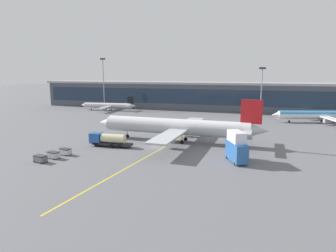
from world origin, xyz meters
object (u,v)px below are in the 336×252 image
object	(u,v)px
commuter_jet_near	(320,115)
commuter_jet_far	(108,105)
main_airliner	(176,127)
catering_lift	(237,147)
fuel_tanker	(108,140)
baggage_cart_0	(40,159)
baggage_cart_1	(53,155)
baggage_cart_2	(65,151)

from	to	relation	value
commuter_jet_near	commuter_jet_far	bearing A→B (deg)	176.08
main_airliner	commuter_jet_near	world-z (taller)	main_airliner
catering_lift	commuter_jet_near	bearing A→B (deg)	67.83
catering_lift	commuter_jet_near	size ratio (longest dim) A/B	0.21
fuel_tanker	catering_lift	world-z (taller)	catering_lift
baggage_cart_0	commuter_jet_far	distance (m)	84.21
main_airliner	catering_lift	size ratio (longest dim) A/B	6.46
main_airliner	commuter_jet_near	xyz separation A→B (m)	(40.98, 46.32, -1.28)
catering_lift	baggage_cart_1	size ratio (longest dim) A/B	2.49
fuel_tanker	commuter_jet_near	size ratio (longest dim) A/B	0.32
baggage_cart_2	baggage_cart_1	bearing A→B (deg)	-101.04
commuter_jet_far	baggage_cart_2	bearing A→B (deg)	-67.03
main_airliner	catering_lift	distance (m)	21.27
main_airliner	fuel_tanker	world-z (taller)	main_airliner
baggage_cart_2	commuter_jet_far	xyz separation A→B (m)	(-30.76, 72.56, 1.69)
fuel_tanker	baggage_cart_2	world-z (taller)	fuel_tanker
commuter_jet_near	baggage_cart_1	bearing A→B (deg)	-131.48
baggage_cart_1	commuter_jet_far	world-z (taller)	commuter_jet_far
catering_lift	commuter_jet_near	distance (m)	64.02
catering_lift	commuter_jet_far	xyz separation A→B (m)	(-67.37, 65.57, -0.59)
main_airliner	baggage_cart_2	world-z (taller)	main_airliner
baggage_cart_1	baggage_cart_2	xyz separation A→B (m)	(0.61, 3.14, 0.00)
catering_lift	main_airliner	bearing A→B (deg)	142.36
fuel_tanker	baggage_cart_1	size ratio (longest dim) A/B	3.77
baggage_cart_0	baggage_cart_1	xyz separation A→B (m)	(0.61, 3.14, 0.00)
catering_lift	commuter_jet_far	distance (m)	94.01
baggage_cart_0	baggage_cart_2	xyz separation A→B (m)	(1.23, 6.28, 0.00)
fuel_tanker	baggage_cart_2	xyz separation A→B (m)	(-5.19, -9.82, -0.96)
catering_lift	baggage_cart_1	xyz separation A→B (m)	(-37.22, -10.14, -2.28)
baggage_cart_0	commuter_jet_near	xyz separation A→B (m)	(61.99, 72.57, 2.04)
commuter_jet_far	fuel_tanker	bearing A→B (deg)	-60.19
fuel_tanker	catering_lift	distance (m)	31.57
main_airliner	commuter_jet_near	size ratio (longest dim) A/B	1.35
commuter_jet_far	commuter_jet_near	bearing A→B (deg)	-3.92
baggage_cart_0	commuter_jet_near	size ratio (longest dim) A/B	0.08
catering_lift	baggage_cart_1	bearing A→B (deg)	-164.76
baggage_cart_0	baggage_cart_2	bearing A→B (deg)	78.96
baggage_cart_2	commuter_jet_near	xyz separation A→B (m)	(60.77, 66.29, 2.04)
baggage_cart_2	commuter_jet_far	world-z (taller)	commuter_jet_far
catering_lift	commuter_jet_far	size ratio (longest dim) A/B	0.25
fuel_tanker	baggage_cart_1	bearing A→B (deg)	-114.13
fuel_tanker	baggage_cart_0	distance (m)	17.36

